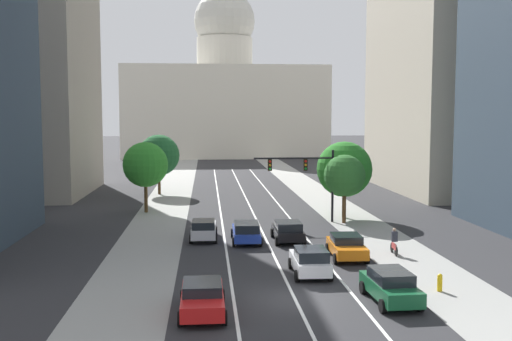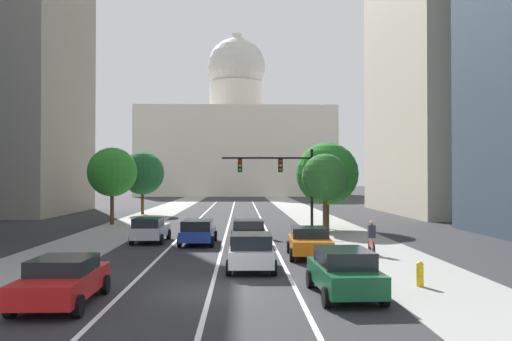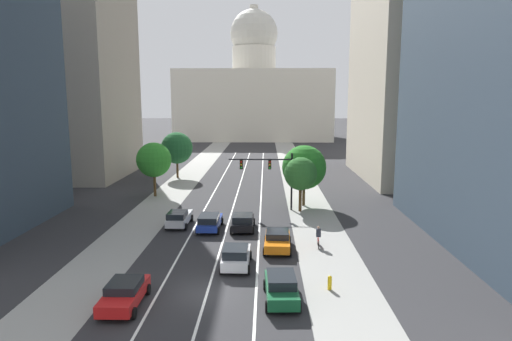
{
  "view_description": "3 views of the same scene",
  "coord_description": "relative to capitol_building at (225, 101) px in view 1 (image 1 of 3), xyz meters",
  "views": [
    {
      "loc": [
        -4.21,
        -27.61,
        8.8
      ],
      "look_at": [
        -0.34,
        18.46,
        4.56
      ],
      "focal_mm": 41.57,
      "sensor_mm": 36.0,
      "label": 1
    },
    {
      "loc": [
        1.04,
        -18.36,
        3.89
      ],
      "look_at": [
        1.88,
        11.46,
        4.32
      ],
      "focal_mm": 37.55,
      "sensor_mm": 36.0,
      "label": 2
    },
    {
      "loc": [
        3.52,
        -25.34,
        11.62
      ],
      "look_at": [
        2.55,
        18.1,
        4.58
      ],
      "focal_mm": 31.36,
      "sensor_mm": 36.0,
      "label": 3
    }
  ],
  "objects": [
    {
      "name": "lane_stripe_right",
      "position": [
        2.96,
        -80.9,
        -12.19
      ],
      "size": [
        0.16,
        90.0,
        0.01
      ],
      "primitive_type": "cube",
      "color": "white",
      "rests_on": "ground"
    },
    {
      "name": "street_tree_near_right",
      "position": [
        7.66,
        -83.42,
        -7.96
      ],
      "size": [
        4.79,
        4.79,
        6.64
      ],
      "color": "#51381E",
      "rests_on": "ground"
    },
    {
      "name": "car_silver",
      "position": [
        -4.44,
        -91.71,
        -11.41
      ],
      "size": [
        1.99,
        4.32,
        1.53
      ],
      "rotation": [
        0.0,
        0.0,
        1.55
      ],
      "color": "#B2B5BA",
      "rests_on": "ground"
    },
    {
      "name": "sidewalk_left",
      "position": [
        -8.23,
        -70.9,
        -12.19
      ],
      "size": [
        4.63,
        130.0,
        0.01
      ],
      "primitive_type": "cube",
      "color": "gray",
      "rests_on": "ground"
    },
    {
      "name": "car_blue",
      "position": [
        -1.48,
        -92.77,
        -11.43
      ],
      "size": [
        2.07,
        4.6,
        1.46
      ],
      "rotation": [
        0.0,
        0.0,
        1.56
      ],
      "color": "#1E389E",
      "rests_on": "ground"
    },
    {
      "name": "fire_hydrant",
      "position": [
        7.46,
        -105.24,
        -11.74
      ],
      "size": [
        0.26,
        0.35,
        0.91
      ],
      "color": "yellow",
      "rests_on": "ground"
    },
    {
      "name": "office_tower_far_left",
      "position": [
        -25.12,
        -64.81,
        7.32
      ],
      "size": [
        15.56,
        19.17,
        38.98
      ],
      "color": "#9E9384",
      "rests_on": "ground"
    },
    {
      "name": "car_white",
      "position": [
        1.48,
        -101.69,
        -11.38
      ],
      "size": [
        2.07,
        4.1,
        1.58
      ],
      "rotation": [
        0.0,
        0.0,
        1.56
      ],
      "color": "silver",
      "rests_on": "ground"
    },
    {
      "name": "sidewalk_right",
      "position": [
        8.23,
        -70.9,
        -12.19
      ],
      "size": [
        4.63,
        130.0,
        0.01
      ],
      "primitive_type": "cube",
      "color": "gray",
      "rests_on": "ground"
    },
    {
      "name": "street_tree_mid_left",
      "position": [
        -9.54,
        -66.44,
        -7.77
      ],
      "size": [
        4.63,
        4.63,
        6.75
      ],
      "color": "#51381E",
      "rests_on": "ground"
    },
    {
      "name": "car_orange",
      "position": [
        4.44,
        -97.91,
        -11.44
      ],
      "size": [
        2.26,
        4.3,
        1.45
      ],
      "rotation": [
        0.0,
        0.0,
        1.53
      ],
      "color": "orange",
      "rests_on": "ground"
    },
    {
      "name": "lane_stripe_left",
      "position": [
        -2.96,
        -80.9,
        -12.19
      ],
      "size": [
        0.16,
        90.0,
        0.01
      ],
      "primitive_type": "cube",
      "color": "white",
      "rests_on": "ground"
    },
    {
      "name": "car_red",
      "position": [
        -4.44,
        -107.65,
        -11.44
      ],
      "size": [
        2.1,
        4.46,
        1.45
      ],
      "rotation": [
        0.0,
        0.0,
        1.58
      ],
      "color": "red",
      "rests_on": "ground"
    },
    {
      "name": "ground_plane",
      "position": [
        0.0,
        -65.9,
        -12.2
      ],
      "size": [
        400.0,
        400.0,
        0.0
      ],
      "primitive_type": "plane",
      "color": "#2B2B2D"
    },
    {
      "name": "street_tree_near_left",
      "position": [
        -9.77,
        -79.09,
        -7.8
      ],
      "size": [
        4.12,
        4.12,
        6.47
      ],
      "color": "#51381E",
      "rests_on": "ground"
    },
    {
      "name": "capitol_building",
      "position": [
        0.0,
        0.0,
        0.0
      ],
      "size": [
        43.08,
        25.61,
        37.52
      ],
      "color": "beige",
      "rests_on": "ground"
    },
    {
      "name": "traffic_signal_mast",
      "position": [
        4.09,
        -85.42,
        -8.0
      ],
      "size": [
        6.66,
        0.39,
        6.02
      ],
      "color": "black",
      "rests_on": "ground"
    },
    {
      "name": "street_tree_far_right",
      "position": [
        7.09,
        -85.93,
        -8.26
      ],
      "size": [
        3.4,
        3.4,
        5.66
      ],
      "color": "#51381E",
      "rests_on": "ground"
    },
    {
      "name": "car_black",
      "position": [
        1.48,
        -92.69,
        -11.44
      ],
      "size": [
        2.09,
        4.18,
        1.45
      ],
      "rotation": [
        0.0,
        0.0,
        1.57
      ],
      "color": "black",
      "rests_on": "ground"
    },
    {
      "name": "cyclist",
      "position": [
        7.68,
        -97.27,
        -11.35
      ],
      "size": [
        0.37,
        1.7,
        1.72
      ],
      "rotation": [
        0.0,
        0.0,
        1.52
      ],
      "color": "black",
      "rests_on": "ground"
    },
    {
      "name": "lane_stripe_center",
      "position": [
        0.0,
        -80.9,
        -12.19
      ],
      "size": [
        0.16,
        90.0,
        0.01
      ],
      "primitive_type": "cube",
      "color": "white",
      "rests_on": "ground"
    },
    {
      "name": "car_green",
      "position": [
        4.44,
        -106.74,
        -11.39
      ],
      "size": [
        2.12,
        4.38,
        1.56
      ],
      "rotation": [
        0.0,
        0.0,
        1.61
      ],
      "color": "#14512D",
      "rests_on": "ground"
    }
  ]
}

